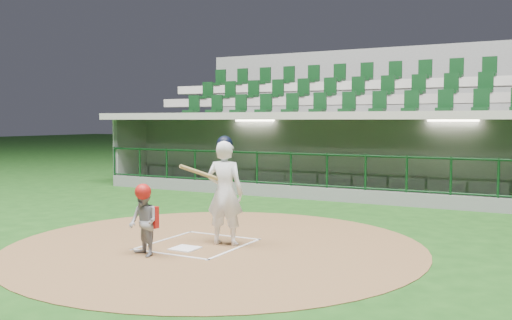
{
  "coord_description": "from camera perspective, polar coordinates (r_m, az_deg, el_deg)",
  "views": [
    {
      "loc": [
        5.49,
        -8.5,
        2.18
      ],
      "look_at": [
        -0.4,
        2.6,
        1.3
      ],
      "focal_mm": 40.0,
      "sensor_mm": 36.0,
      "label": 1
    }
  ],
  "objects": [
    {
      "name": "batter",
      "position": [
        9.92,
        -3.15,
        -3.07
      ],
      "size": [
        0.9,
        0.91,
        1.9
      ],
      "color": "white",
      "rests_on": "dirt_circle"
    },
    {
      "name": "catcher",
      "position": [
        9.3,
        -11.17,
        -5.92
      ],
      "size": [
        0.65,
        0.59,
        1.16
      ],
      "color": "gray",
      "rests_on": "dirt_circle"
    },
    {
      "name": "home_plate",
      "position": [
        9.78,
        -7.11,
        -8.77
      ],
      "size": [
        0.43,
        0.43,
        0.02
      ],
      "primitive_type": "cube",
      "color": "white",
      "rests_on": "dirt_circle"
    },
    {
      "name": "dirt_circle",
      "position": [
        10.03,
        -4.03,
        -8.52
      ],
      "size": [
        7.2,
        7.2,
        0.01
      ],
      "primitive_type": "cylinder",
      "color": "brown",
      "rests_on": "ground"
    },
    {
      "name": "seating_deck",
      "position": [
        20.18,
        12.14,
        1.77
      ],
      "size": [
        17.0,
        6.72,
        5.15
      ],
      "color": "slate",
      "rests_on": "ground"
    },
    {
      "name": "dugout_structure",
      "position": [
        17.25,
        9.56,
        -0.1
      ],
      "size": [
        16.4,
        3.7,
        3.0
      ],
      "color": "slate",
      "rests_on": "ground"
    },
    {
      "name": "ground",
      "position": [
        10.35,
        -4.86,
        -8.16
      ],
      "size": [
        120.0,
        120.0,
        0.0
      ],
      "primitive_type": "plane",
      "color": "#164112",
      "rests_on": "ground"
    },
    {
      "name": "batter_box_chalk",
      "position": [
        10.11,
        -5.79,
        -8.37
      ],
      "size": [
        1.55,
        1.8,
        0.01
      ],
      "color": "silver",
      "rests_on": "ground"
    }
  ]
}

